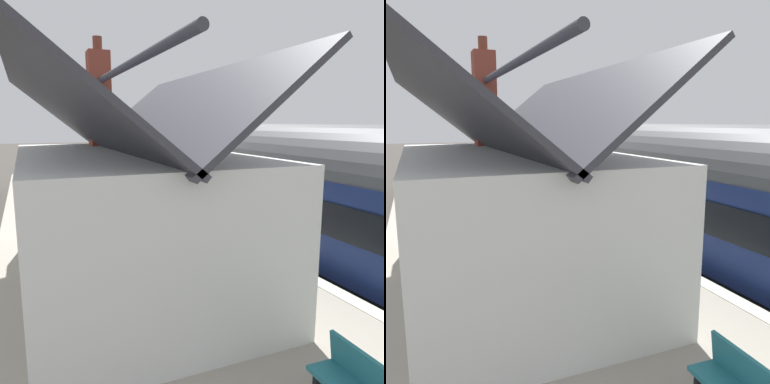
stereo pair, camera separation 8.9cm
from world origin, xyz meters
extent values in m
plane|color=#423D38|center=(0.00, 0.00, 0.00)|extent=(160.00, 160.00, 0.00)
cube|color=#A39B8C|center=(0.00, 4.39, 0.47)|extent=(32.00, 6.78, 0.93)
cube|color=beige|center=(0.00, 1.18, 0.94)|extent=(32.00, 0.36, 0.02)
cube|color=gray|center=(0.00, -1.62, 0.07)|extent=(52.00, 0.08, 0.14)
cube|color=gray|center=(0.00, -0.18, 0.07)|extent=(52.00, 0.08, 0.14)
cube|color=black|center=(3.89, -0.90, 0.35)|extent=(8.06, 2.29, 0.70)
cube|color=maroon|center=(3.89, -0.90, 1.85)|extent=(8.76, 2.70, 2.30)
cylinder|color=#515154|center=(3.89, -0.90, 3.00)|extent=(8.76, 2.65, 2.65)
cube|color=black|center=(3.89, 0.47, 2.14)|extent=(7.45, 0.03, 0.80)
cylinder|color=black|center=(6.52, -0.90, 0.35)|extent=(0.70, 2.16, 0.70)
cylinder|color=black|center=(1.27, -0.90, 0.35)|extent=(0.70, 2.16, 0.70)
cube|color=black|center=(8.29, -0.90, 2.25)|extent=(0.04, 2.16, 0.90)
cylinder|color=#F2EDCC|center=(8.31, -0.90, 1.27)|extent=(0.06, 0.24, 0.24)
cube|color=red|center=(8.35, -0.90, 0.82)|extent=(0.16, 2.56, 0.24)
cube|color=black|center=(-5.00, -0.90, 0.35)|extent=(7.39, 2.29, 0.70)
cube|color=navy|center=(-5.00, -0.90, 1.85)|extent=(8.03, 2.70, 2.30)
cylinder|color=#515154|center=(-5.00, -0.90, 3.00)|extent=(8.03, 2.65, 2.65)
cube|color=black|center=(-5.00, 0.47, 2.14)|extent=(6.83, 0.03, 0.80)
cylinder|color=black|center=(-2.59, -0.90, 0.35)|extent=(0.70, 2.16, 0.70)
cube|color=white|center=(-4.82, 4.94, 2.34)|extent=(7.55, 4.15, 2.81)
cube|color=#38383F|center=(-4.82, 3.90, 4.59)|extent=(8.05, 2.33, 1.93)
cube|color=#38383F|center=(-4.82, 5.98, 4.59)|extent=(8.05, 2.33, 1.93)
cylinder|color=#38383F|center=(-4.82, 4.94, 5.43)|extent=(8.05, 0.16, 0.16)
cube|color=brown|center=(-2.23, 4.94, 4.97)|extent=(0.56, 0.56, 2.46)
cylinder|color=brown|center=(-2.23, 4.94, 6.38)|extent=(0.24, 0.24, 0.36)
cube|color=teal|center=(-6.22, 2.85, 1.98)|extent=(0.90, 0.06, 2.10)
cube|color=teal|center=(-7.62, 2.85, 2.63)|extent=(0.80, 0.05, 1.10)
cube|color=teal|center=(-4.82, 2.85, 2.63)|extent=(0.80, 0.05, 1.10)
cube|color=#26727F|center=(-10.30, 3.51, 1.61)|extent=(1.40, 0.16, 0.40)
cube|color=#26727F|center=(11.00, 3.67, 1.38)|extent=(1.41, 0.43, 0.06)
cube|color=#26727F|center=(10.99, 3.49, 1.61)|extent=(1.40, 0.14, 0.40)
cube|color=black|center=(10.44, 3.68, 1.15)|extent=(0.07, 0.36, 0.44)
cube|color=black|center=(11.56, 3.66, 1.15)|extent=(0.07, 0.36, 0.44)
cube|color=#26727F|center=(1.72, 3.86, 1.38)|extent=(1.41, 0.45, 0.06)
cube|color=#26727F|center=(1.71, 3.68, 1.61)|extent=(1.40, 0.16, 0.40)
cube|color=black|center=(1.16, 3.88, 1.15)|extent=(0.07, 0.36, 0.44)
cube|color=black|center=(2.28, 3.84, 1.15)|extent=(0.07, 0.36, 0.44)
cylinder|color=gray|center=(0.48, 2.37, 1.08)|extent=(0.48, 0.48, 0.29)
ellipsoid|color=#2D7233|center=(0.48, 2.37, 1.42)|extent=(0.56, 0.56, 0.65)
cone|color=#DE4345|center=(0.48, 2.37, 1.61)|extent=(0.12, 0.12, 0.22)
cylinder|color=teal|center=(10.84, 5.73, 1.12)|extent=(0.44, 0.44, 0.37)
ellipsoid|color=#4C8C2D|center=(10.84, 5.73, 1.52)|extent=(0.61, 0.61, 0.55)
cylinder|color=black|center=(6.88, 1.59, 2.55)|extent=(0.10, 0.10, 3.24)
cylinder|color=black|center=(6.88, 1.59, 4.02)|extent=(0.05, 0.50, 0.05)
cube|color=beige|center=(6.88, 1.59, 4.31)|extent=(0.24, 0.24, 0.32)
cone|color=black|center=(6.88, 1.59, 4.53)|extent=(0.32, 0.32, 0.14)
cylinder|color=black|center=(4.13, 2.00, 1.48)|extent=(0.06, 0.06, 1.10)
cylinder|color=black|center=(4.73, 2.00, 1.48)|extent=(0.06, 0.06, 1.10)
cube|color=maroon|center=(4.43, 2.00, 2.25)|extent=(0.90, 0.06, 0.44)
cube|color=black|center=(4.43, 2.00, 2.25)|extent=(0.96, 0.03, 0.50)
camera|label=1|loc=(-13.05, 6.87, 4.34)|focal=36.64mm
camera|label=2|loc=(-13.09, 6.79, 4.34)|focal=36.64mm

